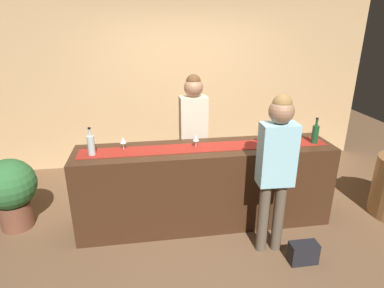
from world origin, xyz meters
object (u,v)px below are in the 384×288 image
(wine_glass_mid_counter, at_px, (123,141))
(wine_glass_far_end, at_px, (196,138))
(wine_glass_near_customer, at_px, (260,133))
(handbag, at_px, (303,253))
(wine_bottle_clear, at_px, (91,145))
(wine_bottle_green, at_px, (315,134))
(potted_plant_tall, at_px, (11,189))
(bartender, at_px, (193,126))
(customer_sipping, at_px, (276,160))

(wine_glass_mid_counter, xyz_separation_m, wine_glass_far_end, (0.79, -0.05, 0.00))
(wine_glass_near_customer, bearing_deg, handbag, -78.51)
(wine_bottle_clear, distance_m, wine_glass_near_customer, 1.86)
(wine_glass_near_customer, bearing_deg, wine_bottle_green, -12.42)
(wine_glass_near_customer, bearing_deg, wine_bottle_clear, -176.69)
(wine_bottle_green, distance_m, potted_plant_tall, 3.49)
(potted_plant_tall, bearing_deg, wine_bottle_green, -4.81)
(wine_bottle_clear, height_order, potted_plant_tall, wine_bottle_clear)
(wine_glass_mid_counter, xyz_separation_m, potted_plant_tall, (-1.29, 0.16, -0.57))
(wine_bottle_clear, bearing_deg, bartender, 27.76)
(handbag, bearing_deg, wine_glass_far_end, 137.15)
(wine_glass_near_customer, bearing_deg, customer_sipping, -96.44)
(wine_bottle_clear, xyz_separation_m, bartender, (1.16, 0.61, -0.04))
(potted_plant_tall, bearing_deg, wine_glass_near_customer, -3.15)
(wine_bottle_green, height_order, wine_glass_mid_counter, wine_bottle_green)
(bartender, bearing_deg, wine_glass_near_customer, 141.86)
(potted_plant_tall, relative_size, handbag, 3.00)
(wine_bottle_green, distance_m, wine_glass_near_customer, 0.62)
(bartender, bearing_deg, wine_glass_far_end, 81.92)
(wine_glass_mid_counter, height_order, bartender, bartender)
(wine_glass_far_end, height_order, customer_sipping, customer_sipping)
(wine_bottle_clear, relative_size, wine_glass_mid_counter, 2.10)
(customer_sipping, bearing_deg, handbag, -41.21)
(wine_glass_mid_counter, bearing_deg, wine_bottle_green, -3.40)
(wine_bottle_clear, distance_m, wine_glass_mid_counter, 0.33)
(bartender, xyz_separation_m, handbag, (0.88, -1.43, -0.92))
(wine_bottle_clear, relative_size, wine_glass_far_end, 2.10)
(wine_glass_far_end, height_order, handbag, wine_glass_far_end)
(wine_bottle_clear, bearing_deg, wine_glass_mid_counter, 17.68)
(wine_glass_near_customer, bearing_deg, potted_plant_tall, 176.85)
(wine_bottle_clear, bearing_deg, customer_sipping, -17.67)
(wine_bottle_clear, distance_m, potted_plant_tall, 1.16)
(wine_glass_near_customer, relative_size, potted_plant_tall, 0.17)
(bartender, xyz_separation_m, potted_plant_tall, (-2.14, -0.35, -0.54))
(wine_bottle_green, xyz_separation_m, wine_glass_far_end, (-1.35, 0.08, -0.01))
(wine_glass_mid_counter, height_order, potted_plant_tall, wine_glass_mid_counter)
(wine_glass_far_end, xyz_separation_m, handbag, (0.94, -0.87, -0.95))
(wine_glass_far_end, distance_m, handbag, 1.59)
(wine_glass_mid_counter, distance_m, potted_plant_tall, 1.42)
(wine_bottle_green, xyz_separation_m, wine_glass_near_customer, (-0.60, 0.13, -0.01))
(bartender, height_order, handbag, bartender)
(bartender, distance_m, potted_plant_tall, 2.23)
(potted_plant_tall, bearing_deg, bartender, 9.30)
(wine_glass_near_customer, height_order, bartender, bartender)
(wine_glass_near_customer, relative_size, wine_glass_far_end, 1.00)
(wine_bottle_clear, distance_m, customer_sipping, 1.87)
(wine_bottle_clear, xyz_separation_m, wine_glass_far_end, (1.10, 0.05, -0.01))
(wine_bottle_green, relative_size, potted_plant_tall, 0.36)
(wine_bottle_clear, bearing_deg, wine_glass_near_customer, 3.31)
(handbag, bearing_deg, bartender, 121.55)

